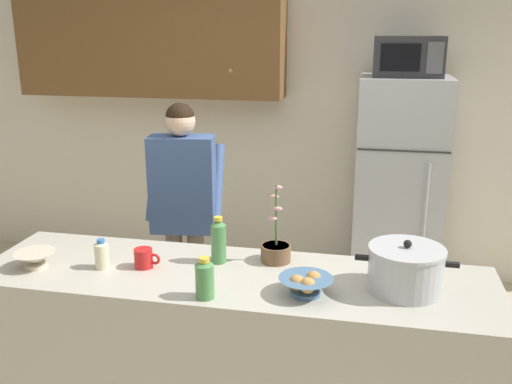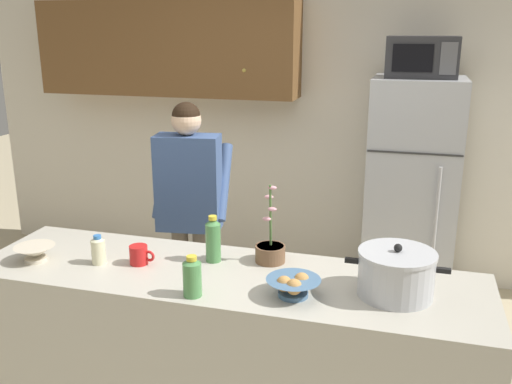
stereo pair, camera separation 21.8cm
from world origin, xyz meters
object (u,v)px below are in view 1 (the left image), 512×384
at_px(empty_bowl, 35,259).
at_px(bottle_mid_counter, 205,278).
at_px(coffee_mug, 144,258).
at_px(bread_bowl, 306,284).
at_px(bottle_far_corner, 102,254).
at_px(potted_orchid, 276,250).
at_px(cooking_pot, 406,269).
at_px(person_near_pot, 183,198).
at_px(refrigerator, 398,191).
at_px(microwave, 408,56).
at_px(bottle_near_edge, 219,240).

bearing_deg(empty_bowl, bottle_mid_counter, -8.71).
bearing_deg(coffee_mug, bread_bowl, -9.48).
height_order(bottle_far_corner, potted_orchid, potted_orchid).
height_order(empty_bowl, potted_orchid, potted_orchid).
height_order(cooking_pot, potted_orchid, potted_orchid).
height_order(person_near_pot, bottle_far_corner, person_near_pot).
bearing_deg(potted_orchid, empty_bowl, -164.46).
relative_size(person_near_pot, bottle_far_corner, 10.83).
relative_size(refrigerator, bottle_mid_counter, 9.17).
bearing_deg(coffee_mug, empty_bowl, -168.01).
distance_m(cooking_pot, potted_orchid, 0.65).
bearing_deg(bottle_far_corner, microwave, 52.03).
height_order(refrigerator, bottle_mid_counter, refrigerator).
height_order(bottle_near_edge, bottle_mid_counter, bottle_near_edge).
distance_m(refrigerator, coffee_mug, 2.26).
xyz_separation_m(person_near_pot, cooking_pot, (1.34, -0.91, 0.02)).
bearing_deg(microwave, empty_bowl, -132.66).
height_order(person_near_pot, bread_bowl, person_near_pot).
distance_m(coffee_mug, bottle_mid_counter, 0.46).
distance_m(cooking_pot, bottle_far_corner, 1.43).
bearing_deg(bottle_far_corner, cooking_pot, 2.00).
relative_size(coffee_mug, bottle_near_edge, 0.55).
xyz_separation_m(microwave, person_near_pot, (-1.38, -0.93, -0.85)).
bearing_deg(bread_bowl, bottle_far_corner, 175.12).
relative_size(bottle_near_edge, bottle_far_corner, 1.60).
xyz_separation_m(bottle_mid_counter, potted_orchid, (0.23, 0.45, -0.03)).
bearing_deg(refrigerator, bottle_near_edge, -118.49).
height_order(microwave, potted_orchid, microwave).
distance_m(coffee_mug, potted_orchid, 0.65).
bearing_deg(refrigerator, bottle_mid_counter, -112.92).
distance_m(microwave, bottle_near_edge, 2.11).
bearing_deg(person_near_pot, cooking_pot, -34.07).
xyz_separation_m(microwave, bread_bowl, (-0.47, -1.97, -0.88)).
relative_size(microwave, potted_orchid, 1.19).
height_order(coffee_mug, potted_orchid, potted_orchid).
bearing_deg(coffee_mug, refrigerator, 55.55).
xyz_separation_m(person_near_pot, bottle_far_corner, (-0.09, -0.96, -0.01)).
bearing_deg(cooking_pot, refrigerator, 88.73).
height_order(person_near_pot, empty_bowl, person_near_pot).
height_order(refrigerator, coffee_mug, refrigerator).
distance_m(bottle_mid_counter, bottle_far_corner, 0.61).
distance_m(bread_bowl, empty_bowl, 1.33).
distance_m(person_near_pot, bottle_mid_counter, 1.26).
distance_m(person_near_pot, bottle_far_corner, 0.96).
xyz_separation_m(person_near_pot, coffee_mug, (0.11, -0.91, -0.03)).
xyz_separation_m(bread_bowl, empty_bowl, (-1.33, 0.02, -0.00)).
relative_size(refrigerator, cooking_pot, 3.83).
relative_size(person_near_pot, bottle_mid_counter, 8.62).
distance_m(refrigerator, microwave, 1.00).
bearing_deg(bottle_near_edge, microwave, 61.21).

